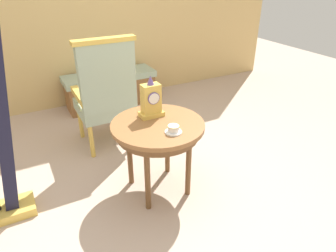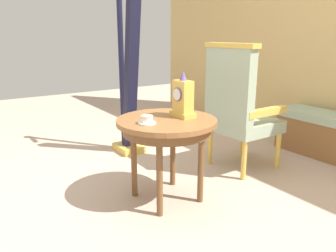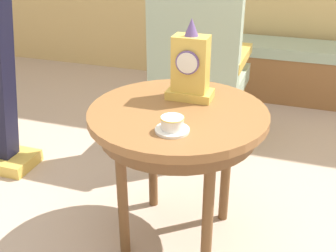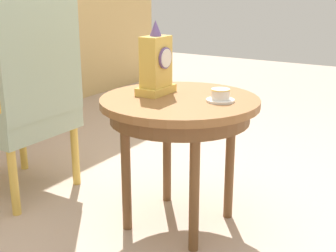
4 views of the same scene
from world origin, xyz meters
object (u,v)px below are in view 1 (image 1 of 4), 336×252
(teacup_left, at_px, (173,129))
(armchair, at_px, (106,93))
(mantel_clock, at_px, (151,100))
(window_bench, at_px, (111,89))
(side_table, at_px, (158,132))

(teacup_left, bearing_deg, armchair, 99.50)
(teacup_left, distance_m, armchair, 1.05)
(mantel_clock, relative_size, window_bench, 0.28)
(teacup_left, distance_m, window_bench, 2.11)
(mantel_clock, xyz_separation_m, window_bench, (0.21, 1.74, -0.54))
(teacup_left, relative_size, window_bench, 0.10)
(mantel_clock, bearing_deg, armchair, 101.74)
(mantel_clock, distance_m, window_bench, 1.83)
(side_table, relative_size, armchair, 0.63)
(teacup_left, relative_size, mantel_clock, 0.37)
(mantel_clock, xyz_separation_m, armchair, (-0.15, 0.72, -0.17))
(mantel_clock, height_order, armchair, armchair)
(side_table, distance_m, mantel_clock, 0.25)
(teacup_left, height_order, window_bench, teacup_left)
(side_table, xyz_separation_m, armchair, (-0.14, 0.85, 0.04))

